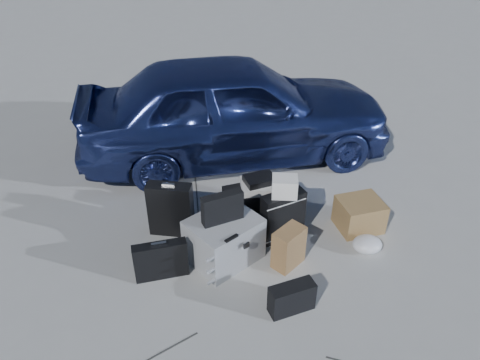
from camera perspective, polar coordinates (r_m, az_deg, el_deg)
name	(u,v)px	position (r m, az deg, el deg)	size (l,w,h in m)	color
ground	(264,295)	(4.28, 2.98, -13.82)	(60.00, 60.00, 0.00)	#A0A09B
car	(235,108)	(5.94, -0.65, 8.75)	(1.56, 3.88, 1.32)	navy
pelican_case	(224,239)	(4.48, -1.97, -7.26)	(0.62, 0.51, 0.45)	#929497
laptop_bag	(222,208)	(4.25, -2.16, -3.41)	(0.39, 0.10, 0.29)	black
briefcase	(161,260)	(4.37, -9.63, -9.63)	(0.49, 0.11, 0.38)	black
suitcase_left	(171,209)	(4.79, -8.44, -3.56)	(0.45, 0.16, 0.58)	black
suitcase_right	(283,216)	(4.71, 5.22, -4.39)	(0.44, 0.16, 0.53)	black
white_carton	(285,187)	(4.49, 5.47, -0.80)	(0.24, 0.19, 0.19)	white
duffel_bag	(260,202)	(5.02, 2.42, -2.71)	(0.75, 0.32, 0.37)	black
flat_box_white	(261,186)	(4.88, 2.63, -0.69)	(0.42, 0.31, 0.07)	white
flat_box_black	(260,180)	(4.84, 2.41, 0.05)	(0.31, 0.22, 0.07)	black
kraft_bag	(289,247)	(4.44, 5.95, -8.18)	(0.31, 0.18, 0.41)	#91603F
cardboard_box	(359,214)	(5.03, 14.35, -4.08)	(0.44, 0.38, 0.33)	olive
plastic_bag	(367,244)	(4.81, 15.25, -7.58)	(0.29, 0.25, 0.16)	silver
messenger_bag	(292,298)	(4.09, 6.32, -14.10)	(0.39, 0.15, 0.27)	black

